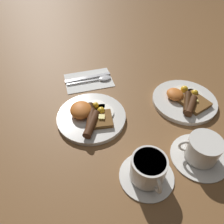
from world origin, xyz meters
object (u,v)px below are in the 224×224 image
object	(u,v)px
breakfast_plate_near	(91,116)
breakfast_plate_far	(185,100)
teacup_near	(148,170)
knife	(85,78)
teacup_far	(202,151)
spoon	(100,79)

from	to	relation	value
breakfast_plate_near	breakfast_plate_far	distance (m)	0.35
teacup_near	knife	distance (m)	0.49
teacup_far	spoon	size ratio (longest dim) A/B	0.93
breakfast_plate_far	spoon	world-z (taller)	breakfast_plate_far
breakfast_plate_near	teacup_far	xyz separation A→B (m)	(0.24, 0.27, 0.02)
teacup_far	knife	distance (m)	0.53
breakfast_plate_far	teacup_far	size ratio (longest dim) A/B	1.38
breakfast_plate_near	teacup_near	size ratio (longest dim) A/B	1.55
breakfast_plate_far	knife	xyz separation A→B (m)	(-0.25, -0.32, -0.01)
teacup_far	teacup_near	bearing A→B (deg)	-85.92
breakfast_plate_near	knife	bearing A→B (deg)	172.61
teacup_near	teacup_far	world-z (taller)	teacup_near
breakfast_plate_near	teacup_near	xyz separation A→B (m)	(0.26, 0.09, 0.02)
breakfast_plate_far	spoon	size ratio (longest dim) A/B	1.28
breakfast_plate_near	spoon	xyz separation A→B (m)	(-0.20, 0.09, -0.01)
teacup_near	spoon	xyz separation A→B (m)	(-0.46, -0.01, -0.03)
knife	spoon	size ratio (longest dim) A/B	1.05
teacup_far	knife	xyz separation A→B (m)	(-0.47, -0.24, -0.03)
teacup_near	teacup_far	xyz separation A→B (m)	(-0.01, 0.17, -0.00)
spoon	teacup_near	bearing A→B (deg)	-87.39
spoon	breakfast_plate_near	bearing A→B (deg)	-111.83
breakfast_plate_near	teacup_far	world-z (taller)	teacup_far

